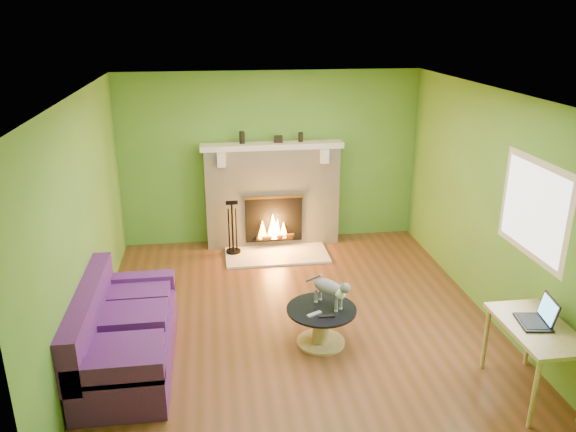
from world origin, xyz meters
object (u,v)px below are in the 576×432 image
Objects in this scene: desk at (537,335)px; cat at (328,291)px; sofa at (122,335)px; coffee_table at (321,323)px.

cat is at bearing 145.44° from desk.
sofa is 1.94× the size of desk.
desk is at bearing -71.94° from cat.
sofa is 3.30× the size of cat.
desk is 1.70× the size of cat.
cat is at bearing 3.58° from sofa.
cat is at bearing 32.01° from coffee_table.
cat is (-1.68, 1.16, -0.03)m from desk.
desk is 2.04m from cat.
cat reaches higher than coffee_table.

